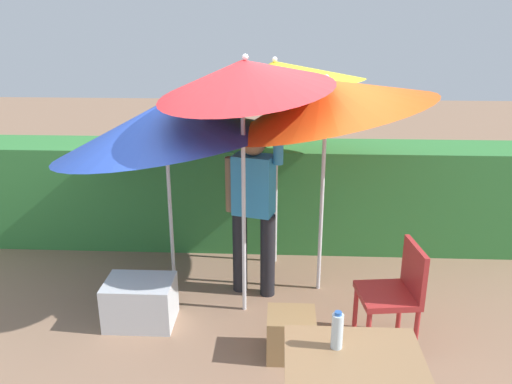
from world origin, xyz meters
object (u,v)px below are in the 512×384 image
object	(u,v)px
umbrella_rainbow	(163,124)
cooler_box	(140,302)
person_vendor	(254,202)
umbrella_orange	(244,76)
umbrella_navy	(276,77)
bottle_water	(337,331)
chair_plastic	(396,290)
umbrella_yellow	(326,98)
crate_cardboard	(291,335)
folding_table	(353,369)

from	to	relation	value
umbrella_rainbow	cooler_box	bearing A→B (deg)	-100.96
person_vendor	umbrella_orange	bearing A→B (deg)	-99.62
umbrella_navy	bottle_water	distance (m)	2.80
chair_plastic	cooler_box	distance (m)	2.17
umbrella_rainbow	person_vendor	world-z (taller)	umbrella_rainbow
umbrella_orange	cooler_box	distance (m)	2.13
umbrella_yellow	crate_cardboard	xyz separation A→B (m)	(-0.28, -1.03, -1.70)
umbrella_yellow	chair_plastic	size ratio (longest dim) A/B	2.58
umbrella_navy	person_vendor	size ratio (longest dim) A/B	1.25
cooler_box	crate_cardboard	size ratio (longest dim) A/B	1.56
umbrella_orange	umbrella_yellow	size ratio (longest dim) A/B	1.04
person_vendor	crate_cardboard	xyz separation A→B (m)	(0.35, -0.97, -0.75)
cooler_box	umbrella_navy	bearing A→B (deg)	46.79
cooler_box	folding_table	bearing A→B (deg)	-40.14
cooler_box	bottle_water	world-z (taller)	bottle_water
umbrella_yellow	cooler_box	distance (m)	2.40
umbrella_orange	chair_plastic	distance (m)	2.07
umbrella_navy	crate_cardboard	distance (m)	2.43
umbrella_navy	cooler_box	bearing A→B (deg)	-133.21
umbrella_yellow	bottle_water	size ratio (longest dim) A/B	9.55
chair_plastic	bottle_water	xyz separation A→B (m)	(-0.59, -1.07, 0.33)
umbrella_navy	cooler_box	xyz separation A→B (m)	(-1.14, -1.22, -1.79)
person_vendor	crate_cardboard	bearing A→B (deg)	-70.44
chair_plastic	umbrella_rainbow	bearing A→B (deg)	155.11
folding_table	chair_plastic	bearing A→B (deg)	67.00
umbrella_orange	person_vendor	distance (m)	1.23
chair_plastic	crate_cardboard	world-z (taller)	chair_plastic
chair_plastic	crate_cardboard	xyz separation A→B (m)	(-0.83, -0.17, -0.33)
chair_plastic	cooler_box	world-z (taller)	chair_plastic
chair_plastic	umbrella_navy	bearing A→B (deg)	124.42
umbrella_yellow	cooler_box	world-z (taller)	umbrella_yellow
person_vendor	bottle_water	world-z (taller)	person_vendor
umbrella_rainbow	folding_table	world-z (taller)	umbrella_rainbow
crate_cardboard	bottle_water	xyz separation A→B (m)	(0.24, -0.91, 0.66)
umbrella_rainbow	bottle_water	size ratio (longest dim) A/B	8.85
umbrella_yellow	chair_plastic	world-z (taller)	umbrella_yellow
crate_cardboard	bottle_water	bearing A→B (deg)	-75.11
umbrella_orange	umbrella_navy	size ratio (longest dim) A/B	1.02
umbrella_rainbow	umbrella_navy	world-z (taller)	umbrella_navy
umbrella_rainbow	umbrella_navy	bearing A→B (deg)	27.16
umbrella_orange	chair_plastic	size ratio (longest dim) A/B	2.68
umbrella_navy	bottle_water	bearing A→B (deg)	-80.91
umbrella_yellow	umbrella_navy	world-z (taller)	umbrella_navy
umbrella_yellow	person_vendor	bearing A→B (deg)	-174.76
umbrella_yellow	umbrella_rainbow	bearing A→B (deg)	177.39
umbrella_rainbow	person_vendor	bearing A→B (deg)	-8.51
folding_table	umbrella_orange	bearing A→B (deg)	114.44
umbrella_navy	chair_plastic	distance (m)	2.29
person_vendor	chair_plastic	world-z (taller)	person_vendor
bottle_water	person_vendor	bearing A→B (deg)	107.34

